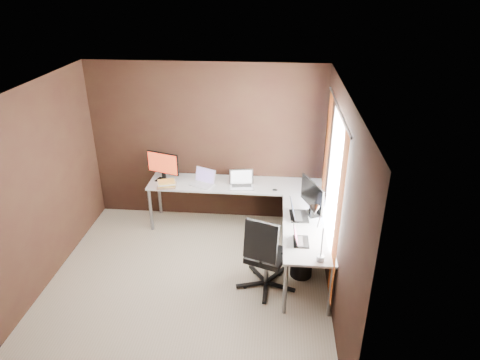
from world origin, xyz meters
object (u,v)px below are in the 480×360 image
at_px(laptop_black_small, 299,239).
at_px(wastebasket, 301,264).
at_px(monitor_right, 312,196).
at_px(book_stack, 167,184).
at_px(monitor_left, 163,165).
at_px(desk_lamp, 317,226).
at_px(drawer_pedestal, 297,223).
at_px(laptop_white, 203,181).
at_px(laptop_silver, 241,183).
at_px(laptop_black_big, 297,213).
at_px(office_chair, 265,267).

relative_size(laptop_black_small, wastebasket, 0.80).
bearing_deg(monitor_right, book_stack, 49.98).
height_order(monitor_left, book_stack, monitor_left).
distance_m(desk_lamp, wastebasket, 1.15).
bearing_deg(wastebasket, monitor_right, 73.90).
distance_m(drawer_pedestal, laptop_white, 1.54).
height_order(laptop_silver, wastebasket, laptop_silver).
relative_size(laptop_black_big, wastebasket, 1.06).
bearing_deg(book_stack, laptop_black_small, -34.18).
height_order(book_stack, office_chair, office_chair).
bearing_deg(laptop_white, monitor_right, -1.54).
relative_size(laptop_black_small, book_stack, 0.85).
relative_size(laptop_white, laptop_black_small, 1.58).
relative_size(laptop_white, book_stack, 1.35).
bearing_deg(laptop_black_small, wastebasket, -14.36).
xyz_separation_m(monitor_left, laptop_silver, (1.21, -0.09, -0.21)).
xyz_separation_m(laptop_black_big, desk_lamp, (0.17, -0.88, 0.37)).
height_order(drawer_pedestal, laptop_black_small, laptop_black_small).
xyz_separation_m(monitor_right, office_chair, (-0.57, -0.64, -0.70)).
height_order(laptop_silver, book_stack, laptop_silver).
xyz_separation_m(laptop_silver, laptop_black_small, (0.81, -1.42, -0.01)).
bearing_deg(wastebasket, laptop_silver, 128.94).
distance_m(book_stack, desk_lamp, 2.66).
distance_m(office_chair, wastebasket, 0.57).
distance_m(monitor_right, book_stack, 2.22).
bearing_deg(drawer_pedestal, monitor_left, 170.03).
bearing_deg(book_stack, desk_lamp, -37.32).
relative_size(drawer_pedestal, laptop_black_small, 2.26).
bearing_deg(laptop_silver, book_stack, 177.72).
xyz_separation_m(monitor_left, desk_lamp, (2.18, -1.80, 0.16)).
height_order(laptop_silver, laptop_black_small, laptop_silver).
height_order(laptop_white, desk_lamp, desk_lamp).
height_order(laptop_black_big, desk_lamp, desk_lamp).
height_order(drawer_pedestal, office_chair, office_chair).
xyz_separation_m(monitor_right, laptop_silver, (-0.99, 0.75, -0.22)).
bearing_deg(office_chair, laptop_silver, 126.20).
height_order(laptop_white, office_chair, office_chair).
distance_m(laptop_white, desk_lamp, 2.35).
xyz_separation_m(book_stack, wastebasket, (2.01, -0.99, -0.61)).
bearing_deg(laptop_black_small, laptop_silver, 28.87).
bearing_deg(monitor_right, office_chair, 115.11).
distance_m(desk_lamp, office_chair, 1.05).
relative_size(laptop_white, wastebasket, 1.26).
bearing_deg(laptop_silver, drawer_pedestal, -25.50).
bearing_deg(book_stack, monitor_right, -16.81).
distance_m(monitor_right, laptop_white, 1.77).
xyz_separation_m(monitor_left, laptop_black_small, (2.03, -1.52, -0.22)).
height_order(desk_lamp, wastebasket, desk_lamp).
xyz_separation_m(laptop_black_small, wastebasket, (0.08, 0.32, -0.61)).
bearing_deg(laptop_black_big, monitor_left, 61.51).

